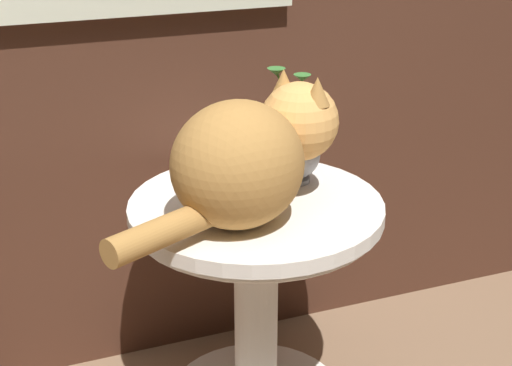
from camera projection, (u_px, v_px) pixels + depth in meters
The scene contains 3 objects.
wicker_side_table at pixel (256, 270), 1.92m from camera, with size 0.62×0.62×0.60m.
cat at pixel (249, 157), 1.71m from camera, with size 0.61×0.39×0.31m.
pewter_vase_with_ivy at pixel (296, 148), 1.93m from camera, with size 0.14×0.12×0.30m.
Camera 1 is at (-0.33, -1.28, 1.37)m, focal length 54.11 mm.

